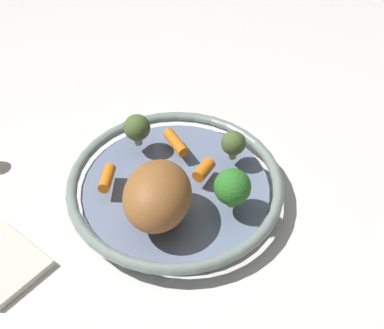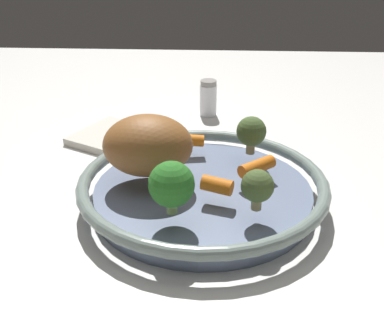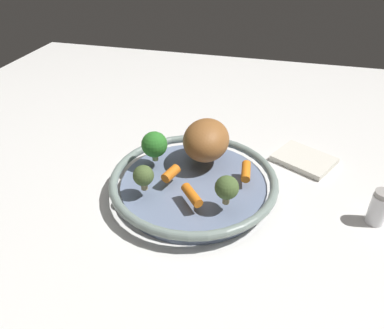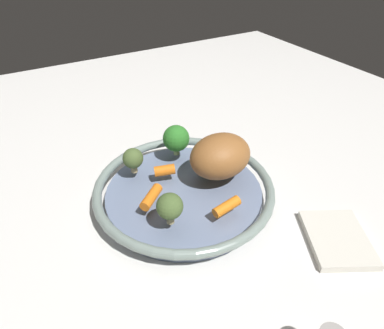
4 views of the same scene
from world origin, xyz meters
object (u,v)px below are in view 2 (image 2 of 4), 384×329
(broccoli_floret_mid, at_px, (257,187))
(broccoli_floret_edge, at_px, (251,132))
(serving_bowl, at_px, (203,190))
(salt_shaker, at_px, (211,98))
(baby_carrot_left, at_px, (257,167))
(baby_carrot_center, at_px, (217,185))
(dish_towel, at_px, (108,136))
(roast_chicken_piece, at_px, (148,145))
(baby_carrot_back, at_px, (187,140))
(broccoli_floret_small, at_px, (171,185))

(broccoli_floret_mid, relative_size, broccoli_floret_edge, 0.90)
(serving_bowl, relative_size, salt_shaker, 4.75)
(baby_carrot_left, relative_size, broccoli_floret_edge, 0.98)
(salt_shaker, bearing_deg, baby_carrot_left, -168.42)
(baby_carrot_center, xyz_separation_m, salt_shaker, (0.41, 0.02, -0.02))
(serving_bowl, distance_m, dish_towel, 0.30)
(baby_carrot_left, height_order, salt_shaker, salt_shaker)
(roast_chicken_piece, relative_size, baby_carrot_center, 3.08)
(roast_chicken_piece, relative_size, baby_carrot_back, 2.40)
(broccoli_floret_mid, relative_size, dish_towel, 0.41)
(serving_bowl, xyz_separation_m, dish_towel, (0.23, 0.18, -0.02))
(baby_carrot_left, xyz_separation_m, salt_shaker, (0.35, 0.07, -0.02))
(dish_towel, bearing_deg, serving_bowl, -141.43)
(broccoli_floret_small, bearing_deg, serving_bowl, -19.96)
(broccoli_floret_mid, distance_m, broccoli_floret_small, 0.11)
(baby_carrot_left, bearing_deg, baby_carrot_back, 49.40)
(baby_carrot_center, xyz_separation_m, broccoli_floret_edge, (0.13, -0.05, 0.03))
(baby_carrot_back, relative_size, salt_shaker, 0.70)
(dish_towel, bearing_deg, broccoli_floret_mid, -141.14)
(baby_carrot_back, xyz_separation_m, baby_carrot_left, (-0.09, -0.10, 0.00))
(broccoli_floret_small, bearing_deg, salt_shaker, -4.94)
(salt_shaker, bearing_deg, broccoli_floret_mid, -171.81)
(serving_bowl, xyz_separation_m, broccoli_floret_small, (-0.10, 0.04, 0.06))
(broccoli_floret_small, bearing_deg, dish_towel, 24.34)
(baby_carrot_back, height_order, broccoli_floret_mid, broccoli_floret_mid)
(baby_carrot_left, xyz_separation_m, broccoli_floret_mid, (-0.10, 0.01, 0.02))
(baby_carrot_back, distance_m, salt_shaker, 0.26)
(roast_chicken_piece, distance_m, broccoli_floret_mid, 0.17)
(broccoli_floret_edge, distance_m, broccoli_floret_small, 0.21)
(baby_carrot_center, relative_size, dish_towel, 0.31)
(broccoli_floret_mid, bearing_deg, roast_chicken_piece, 57.98)
(baby_carrot_center, distance_m, broccoli_floret_edge, 0.14)
(baby_carrot_center, relative_size, baby_carrot_left, 0.71)
(broccoli_floret_mid, bearing_deg, baby_carrot_back, 27.30)
(serving_bowl, distance_m, broccoli_floret_mid, 0.12)
(broccoli_floret_mid, height_order, dish_towel, broccoli_floret_mid)
(serving_bowl, height_order, baby_carrot_center, baby_carrot_center)
(broccoli_floret_small, height_order, dish_towel, broccoli_floret_small)
(baby_carrot_center, xyz_separation_m, broccoli_floret_mid, (-0.04, -0.05, 0.02))
(broccoli_floret_edge, relative_size, dish_towel, 0.45)
(broccoli_floret_mid, bearing_deg, baby_carrot_center, 51.02)
(roast_chicken_piece, height_order, salt_shaker, roast_chicken_piece)
(roast_chicken_piece, relative_size, salt_shaker, 1.69)
(baby_carrot_center, distance_m, baby_carrot_back, 0.16)
(baby_carrot_left, relative_size, broccoli_floret_small, 0.85)
(roast_chicken_piece, height_order, dish_towel, roast_chicken_piece)
(baby_carrot_left, xyz_separation_m, broccoli_floret_edge, (0.07, 0.01, 0.03))
(serving_bowl, bearing_deg, baby_carrot_left, -78.27)
(baby_carrot_back, distance_m, broccoli_floret_edge, 0.11)
(baby_carrot_center, height_order, baby_carrot_back, same)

